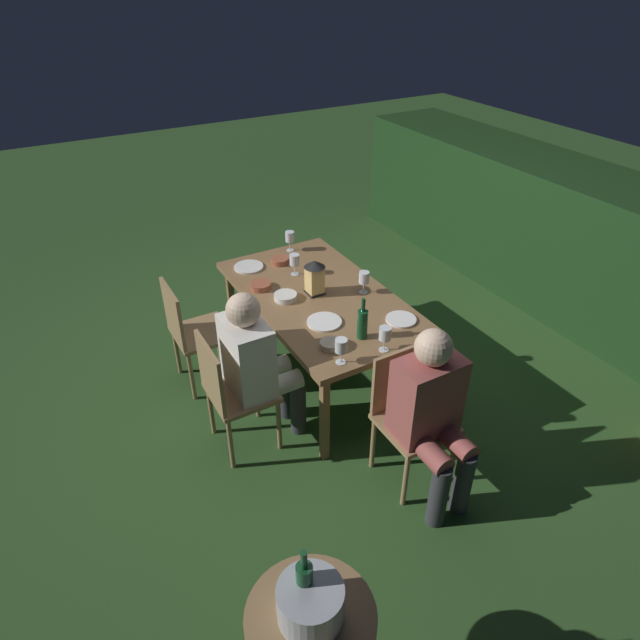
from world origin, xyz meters
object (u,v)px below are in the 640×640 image
object	(u,v)px
lantern_centerpiece	(315,275)
wine_glass_a	(364,279)
person_in_cream	(257,361)
wine_glass_b	(385,335)
green_bottle_on_table	(362,323)
bowl_bread	(280,261)
wine_glass_e	(290,238)
chair_side_left_b	(231,389)
wine_glass_c	(295,261)
bowl_olives	(330,344)
wine_glass_d	(341,347)
bowl_dip	(286,297)
person_in_rust	(433,411)
plate_c	(401,319)
ice_bucket	(310,600)
chair_head_far	(409,410)
dining_table	(320,301)
bowl_salad	(261,285)
chair_side_left_a	(192,330)
plate_a	(324,322)
plate_b	(249,267)

from	to	relation	value
lantern_centerpiece	wine_glass_a	bearing A→B (deg)	61.70
person_in_cream	wine_glass_b	distance (m)	0.83
green_bottle_on_table	bowl_bread	size ratio (longest dim) A/B	2.06
green_bottle_on_table	wine_glass_e	bearing A→B (deg)	172.91
chair_side_left_b	wine_glass_c	size ratio (longest dim) A/B	5.15
wine_glass_c	bowl_olives	xyz separation A→B (m)	(0.96, -0.24, -0.09)
wine_glass_d	bowl_dip	world-z (taller)	wine_glass_d
person_in_rust	plate_c	bearing A→B (deg)	156.91
wine_glass_a	ice_bucket	world-z (taller)	ice_bucket
bowl_olives	lantern_centerpiece	bearing A→B (deg)	159.29
wine_glass_b	wine_glass_d	distance (m)	0.30
chair_head_far	green_bottle_on_table	world-z (taller)	green_bottle_on_table
wine_glass_c	ice_bucket	bearing A→B (deg)	-26.03
chair_side_left_b	bowl_bread	bearing A→B (deg)	139.40
dining_table	bowl_salad	world-z (taller)	bowl_salad
chair_side_left_a	chair_head_far	xyz separation A→B (m)	(1.49, 0.87, 0.00)
wine_glass_a	bowl_salad	bearing A→B (deg)	-124.28
plate_a	bowl_bread	distance (m)	0.93
chair_head_far	bowl_dip	world-z (taller)	chair_head_far
person_in_cream	wine_glass_e	bearing A→B (deg)	144.38
wine_glass_a	bowl_bread	world-z (taller)	wine_glass_a
chair_head_far	plate_a	xyz separation A→B (m)	(-0.77, -0.15, 0.25)
wine_glass_e	ice_bucket	bearing A→B (deg)	-25.47
chair_head_far	plate_a	size ratio (longest dim) A/B	3.68
plate_b	bowl_bread	bearing A→B (deg)	77.85
dining_table	plate_a	world-z (taller)	plate_a
chair_side_left_a	chair_side_left_b	distance (m)	0.77
wine_glass_c	plate_c	world-z (taller)	wine_glass_c
wine_glass_d	ice_bucket	distance (m)	1.51
wine_glass_a	ice_bucket	xyz separation A→B (m)	(1.85, -1.45, -0.09)
chair_head_far	plate_a	bearing A→B (deg)	-168.64
person_in_rust	chair_side_left_b	bearing A→B (deg)	-136.32
wine_glass_c	bowl_dip	xyz separation A→B (m)	(0.30, -0.23, -0.09)
person_in_rust	plate_c	size ratio (longest dim) A/B	5.53
wine_glass_d	plate_b	size ratio (longest dim) A/B	0.73
bowl_bread	bowl_salad	world-z (taller)	bowl_bread
chair_side_left_b	wine_glass_b	xyz separation A→B (m)	(0.40, 0.89, 0.36)
person_in_rust	person_in_cream	size ratio (longest dim) A/B	1.00
plate_c	chair_side_left_b	bearing A→B (deg)	-98.58
bowl_dip	ice_bucket	world-z (taller)	ice_bucket
wine_glass_c	plate_b	bearing A→B (deg)	-135.67
person_in_rust	plate_a	distance (m)	0.98
dining_table	wine_glass_d	size ratio (longest dim) A/B	10.10
bowl_dip	lantern_centerpiece	bearing A→B (deg)	83.63
person_in_rust	wine_glass_d	world-z (taller)	person_in_rust
ice_bucket	bowl_salad	bearing A→B (deg)	160.09
green_bottle_on_table	wine_glass_b	world-z (taller)	green_bottle_on_table
chair_side_left_b	person_in_rust	bearing A→B (deg)	43.68
green_bottle_on_table	bowl_salad	xyz separation A→B (m)	(-0.90, -0.31, -0.09)
plate_b	bowl_dip	bearing A→B (deg)	3.87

